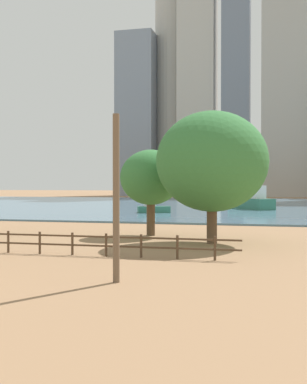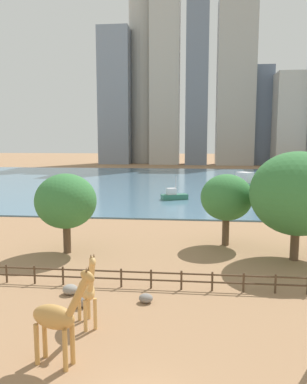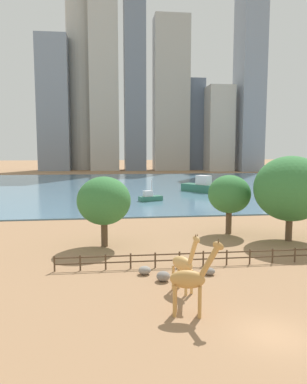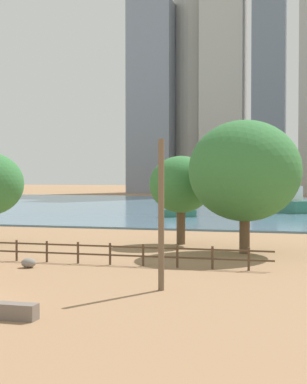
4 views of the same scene
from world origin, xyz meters
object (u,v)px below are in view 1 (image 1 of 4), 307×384
object	(u,v)px
tree_right_tall	(151,178)
boat_sailboat	(153,208)
tree_left_large	(212,162)
boat_ferry	(252,201)
utility_pole	(116,198)

from	to	relation	value
tree_right_tall	boat_sailboat	world-z (taller)	tree_right_tall
tree_left_large	tree_right_tall	distance (m)	6.78
tree_right_tall	boat_sailboat	xyz separation A→B (m)	(-6.22, 26.19, -3.73)
boat_ferry	tree_left_large	bearing A→B (deg)	140.00
utility_pole	boat_ferry	size ratio (longest dim) A/B	0.83
boat_sailboat	tree_left_large	bearing A→B (deg)	-90.62
boat_ferry	boat_sailboat	distance (m)	17.97
utility_pole	boat_ferry	world-z (taller)	utility_pole
tree_left_large	boat_ferry	size ratio (longest dim) A/B	1.08
boat_sailboat	utility_pole	bearing A→B (deg)	-99.76
utility_pole	boat_sailboat	distance (m)	45.24
utility_pole	tree_right_tall	distance (m)	18.31
boat_sailboat	tree_right_tall	bearing A→B (deg)	-98.17
utility_pole	tree_left_large	size ratio (longest dim) A/B	0.77
utility_pole	tree_right_tall	world-z (taller)	utility_pole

